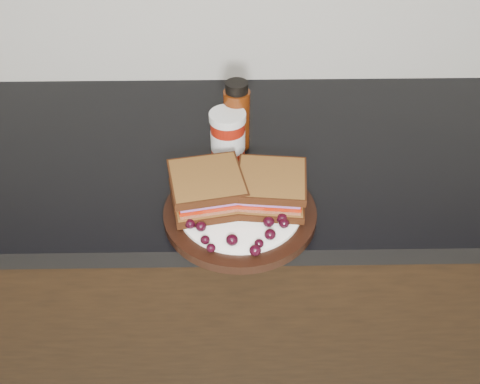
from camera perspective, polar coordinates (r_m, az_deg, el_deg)
The scene contains 32 objects.
base_cabinets at distance 1.48m, azimuth -3.65°, elevation -10.24°, with size 3.96×0.58×0.86m, color black.
countertop at distance 1.17m, azimuth -4.57°, elevation 3.82°, with size 3.98×0.60×0.04m, color black.
plate at distance 0.98m, azimuth 0.00°, elevation -2.26°, with size 0.28×0.28×0.02m, color black.
sandwich_left at distance 0.97m, azimuth -3.52°, elevation 0.33°, with size 0.13×0.13×0.06m, color brown, non-canonical shape.
sandwich_right at distance 0.97m, azimuth 3.33°, elevation 0.40°, with size 0.12×0.12×0.06m, color brown, non-canonical shape.
grape_0 at distance 0.93m, azimuth -5.34°, elevation -3.40°, with size 0.02×0.02×0.02m, color black.
grape_1 at distance 0.92m, azimuth -4.19°, elevation -3.69°, with size 0.02×0.02×0.02m, color black.
grape_2 at distance 0.90m, azimuth -3.74°, elevation -5.12°, with size 0.02×0.02×0.02m, color black.
grape_3 at distance 0.89m, azimuth -3.11°, elevation -5.99°, with size 0.02×0.02×0.01m, color black.
grape_4 at distance 0.90m, azimuth -0.86°, elevation -5.13°, with size 0.02×0.02×0.02m, color black.
grape_5 at distance 0.90m, azimuth -0.85°, elevation -5.03°, with size 0.02×0.02×0.02m, color black.
grape_6 at distance 0.88m, azimuth 1.63°, elevation -6.24°, with size 0.02×0.02×0.02m, color black.
grape_7 at distance 0.90m, azimuth 2.04°, elevation -5.52°, with size 0.02×0.02×0.02m, color black.
grape_8 at distance 0.91m, azimuth 3.23°, elevation -4.55°, with size 0.02×0.02×0.02m, color black.
grape_9 at distance 0.93m, azimuth 3.07°, elevation -3.20°, with size 0.02×0.02×0.02m, color black.
grape_10 at distance 0.93m, azimuth 4.71°, elevation -3.35°, with size 0.02×0.02×0.02m, color black.
grape_11 at distance 0.94m, azimuth 4.51°, elevation -2.84°, with size 0.02×0.02×0.02m, color black.
grape_12 at distance 0.95m, azimuth 5.53°, elevation -2.18°, with size 0.02×0.02×0.02m, color black.
grape_13 at distance 0.98m, azimuth 6.02°, elevation -0.55°, with size 0.02×0.02×0.02m, color black.
grape_14 at distance 0.99m, azimuth 4.74°, elevation -0.12°, with size 0.02×0.02×0.02m, color black.
grape_15 at distance 0.99m, azimuth 2.89°, elevation -0.25°, with size 0.02×0.02×0.02m, color black.
grape_16 at distance 1.01m, azimuth -2.38°, elevation 0.93°, with size 0.02×0.02×0.02m, color black.
grape_17 at distance 1.00m, azimuth -2.27°, elevation 0.54°, with size 0.02×0.02×0.02m, color black.
grape_18 at distance 0.99m, azimuth -3.95°, elevation -0.16°, with size 0.02×0.02×0.02m, color black.
grape_19 at distance 0.99m, azimuth -4.77°, elevation -0.11°, with size 0.02×0.02×0.02m, color black.
grape_20 at distance 0.96m, azimuth -3.90°, elevation -1.60°, with size 0.02×0.02×0.02m, color black.
grape_21 at distance 0.96m, azimuth -4.24°, elevation -1.93°, with size 0.02×0.02×0.02m, color black.
grape_22 at distance 0.99m, azimuth -3.04°, elevation -0.36°, with size 0.01×0.01×0.01m, color black.
grape_23 at distance 0.99m, azimuth -5.38°, elevation -0.19°, with size 0.02×0.02×0.02m, color black.
grape_24 at distance 0.98m, azimuth -3.88°, elevation -0.88°, with size 0.02×0.02×0.01m, color black.
condiment_jar at distance 1.09m, azimuth -1.31°, elevation 5.97°, with size 0.07×0.07×0.11m, color maroon.
oil_bottle at distance 1.12m, azimuth -0.34°, elevation 8.17°, with size 0.06×0.06×0.15m, color #4A1C07.
Camera 1 is at (0.08, 0.77, 1.58)m, focal length 40.00 mm.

